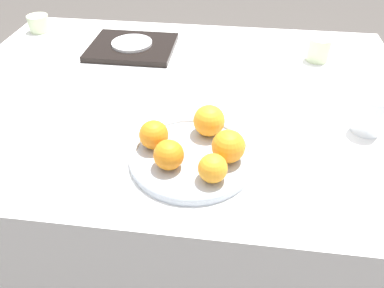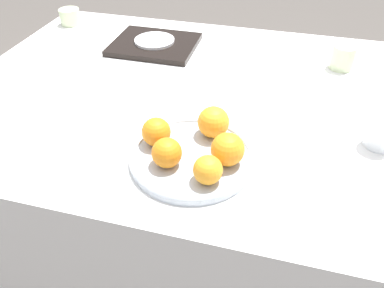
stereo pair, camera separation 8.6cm
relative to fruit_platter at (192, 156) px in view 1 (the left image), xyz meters
The scene contains 13 objects.
ground_plane 0.83m from the fruit_platter, 105.32° to the left, with size 12.00×12.00×0.00m, color #4C4742.
table 0.50m from the fruit_platter, 105.32° to the left, with size 1.43×1.07×0.75m.
fruit_platter is the anchor object (origin of this frame).
orange_0 0.10m from the fruit_platter, 167.27° to the left, with size 0.07×0.07×0.07m.
orange_1 0.11m from the fruit_platter, 71.07° to the left, with size 0.08×0.08×0.08m.
orange_2 0.10m from the fruit_platter, 53.63° to the right, with size 0.07×0.07×0.07m.
orange_3 0.08m from the fruit_platter, 135.65° to the right, with size 0.07×0.07×0.07m.
orange_4 0.09m from the fruit_platter, ahead, with size 0.08×0.08×0.08m.
water_glass 0.47m from the fruit_platter, 21.80° to the left, with size 0.07×0.07×0.10m.
serving_tray 0.65m from the fruit_platter, 117.13° to the left, with size 0.30×0.25×0.02m.
side_plate 0.65m from the fruit_platter, 117.13° to the left, with size 0.15×0.15×0.01m.
cup_0 0.99m from the fruit_platter, 135.31° to the left, with size 0.08×0.08×0.06m.
cup_1 0.68m from the fruit_platter, 57.96° to the left, with size 0.08×0.08×0.08m.
Camera 1 is at (0.17, -0.98, 1.35)m, focal length 35.00 mm.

